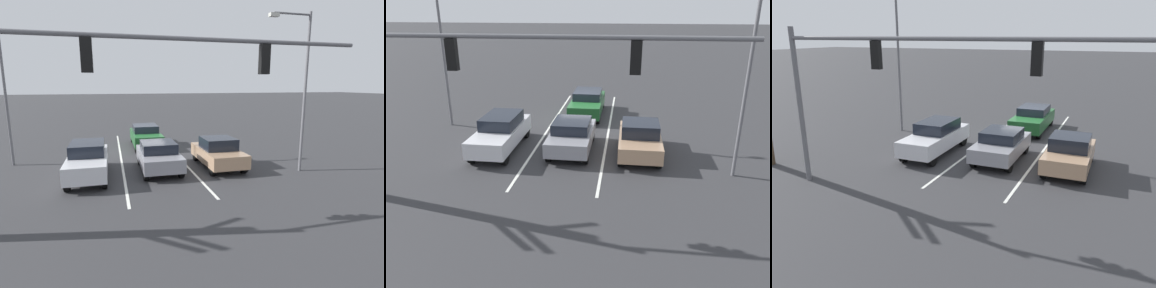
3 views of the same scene
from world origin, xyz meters
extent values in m
plane|color=#333335|center=(0.00, 0.00, 0.00)|extent=(240.00, 240.00, 0.00)
cube|color=silver|center=(-1.68, 1.88, 0.01)|extent=(0.12, 15.75, 0.01)
cube|color=silver|center=(1.68, 1.88, 0.01)|extent=(0.12, 15.75, 0.01)
cube|color=tan|center=(-3.27, 5.29, 0.65)|extent=(1.88, 4.08, 0.66)
cube|color=black|center=(-3.27, 5.29, 1.27)|extent=(1.65, 1.74, 0.58)
cube|color=red|center=(-3.92, 3.29, 0.82)|extent=(0.24, 0.06, 0.12)
cube|color=red|center=(-2.61, 3.29, 0.82)|extent=(0.24, 0.06, 0.12)
cylinder|color=black|center=(-4.07, 6.76, 0.32)|extent=(0.22, 0.64, 0.64)
cylinder|color=black|center=(-2.46, 6.76, 0.32)|extent=(0.22, 0.64, 0.64)
cylinder|color=black|center=(-4.07, 3.82, 0.32)|extent=(0.22, 0.64, 0.64)
cylinder|color=black|center=(-2.46, 3.82, 0.32)|extent=(0.22, 0.64, 0.64)
cube|color=gray|center=(-0.10, 5.21, 0.67)|extent=(1.90, 4.08, 0.65)
cube|color=black|center=(-0.10, 5.16, 1.23)|extent=(1.68, 1.94, 0.48)
cube|color=red|center=(-0.76, 3.21, 0.83)|extent=(0.24, 0.06, 0.12)
cube|color=red|center=(0.57, 3.21, 0.83)|extent=(0.24, 0.06, 0.12)
cylinder|color=black|center=(-0.92, 6.65, 0.34)|extent=(0.22, 0.69, 0.69)
cylinder|color=black|center=(0.72, 6.65, 0.34)|extent=(0.22, 0.69, 0.69)
cylinder|color=black|center=(-0.92, 3.76, 0.34)|extent=(0.22, 0.69, 0.69)
cylinder|color=black|center=(0.72, 3.76, 0.34)|extent=(0.22, 0.69, 0.69)
cube|color=silver|center=(3.28, 5.48, 0.73)|extent=(1.74, 4.79, 0.74)
cube|color=black|center=(3.28, 5.19, 1.37)|extent=(1.53, 2.35, 0.54)
cube|color=red|center=(2.67, 3.12, 0.91)|extent=(0.24, 0.06, 0.12)
cube|color=red|center=(3.89, 3.12, 0.91)|extent=(0.24, 0.06, 0.12)
cylinder|color=black|center=(2.54, 7.26, 0.36)|extent=(0.22, 0.72, 0.72)
cylinder|color=black|center=(4.02, 7.26, 0.36)|extent=(0.22, 0.72, 0.72)
cylinder|color=black|center=(2.54, 3.69, 0.36)|extent=(0.22, 0.72, 0.72)
cylinder|color=black|center=(4.02, 3.69, 0.36)|extent=(0.22, 0.72, 0.72)
cube|color=#1E5928|center=(-0.17, -1.01, 0.67)|extent=(1.87, 4.77, 0.71)
cube|color=black|center=(-0.17, -1.24, 1.27)|extent=(1.64, 2.24, 0.48)
cube|color=red|center=(-0.82, -3.36, 0.85)|extent=(0.24, 0.06, 0.12)
cube|color=red|center=(0.49, -3.36, 0.85)|extent=(0.24, 0.06, 0.12)
cylinder|color=black|center=(-0.97, 0.81, 0.32)|extent=(0.22, 0.63, 0.63)
cylinder|color=black|center=(0.64, 0.81, 0.32)|extent=(0.22, 0.63, 0.63)
cylinder|color=black|center=(-0.97, -2.83, 0.32)|extent=(0.22, 0.63, 0.63)
cylinder|color=black|center=(0.64, -2.83, 0.32)|extent=(0.22, 0.63, 0.63)
cylinder|color=slate|center=(6.46, 10.75, 3.04)|extent=(0.20, 0.20, 6.09)
cylinder|color=slate|center=(0.16, 10.75, 5.67)|extent=(12.61, 0.14, 0.14)
cube|color=black|center=(-2.79, 10.75, 5.13)|extent=(0.32, 0.22, 0.95)
sphere|color=red|center=(-2.79, 10.59, 5.41)|extent=(0.20, 0.20, 0.20)
sphere|color=#4C420C|center=(-2.79, 10.59, 5.13)|extent=(0.20, 0.20, 0.20)
sphere|color=#0A3814|center=(-2.79, 10.59, 4.84)|extent=(0.20, 0.20, 0.20)
cube|color=black|center=(2.71, 10.75, 5.13)|extent=(0.32, 0.22, 0.95)
sphere|color=red|center=(2.71, 10.59, 5.41)|extent=(0.20, 0.20, 0.20)
sphere|color=#4C420C|center=(2.71, 10.59, 5.13)|extent=(0.20, 0.20, 0.20)
sphere|color=#0A3814|center=(2.71, 10.59, 4.84)|extent=(0.20, 0.20, 0.20)
cylinder|color=slate|center=(7.38, 2.13, 4.67)|extent=(0.14, 0.14, 9.33)
camera|label=1|loc=(2.15, 19.88, 4.34)|focal=28.00mm
camera|label=2|loc=(-2.58, 21.67, 6.56)|focal=35.00mm
camera|label=3|loc=(-5.13, 21.57, 5.82)|focal=35.00mm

